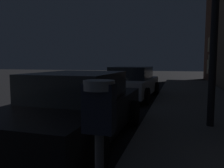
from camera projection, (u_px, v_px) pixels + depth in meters
The scene contains 3 objects.
parking_meter at pixel (99, 135), 1.36m from camera, with size 0.19×0.19×1.39m.
car_black at pixel (78, 108), 4.63m from camera, with size 2.05×4.40×1.43m.
car_white at pixel (132, 83), 10.07m from camera, with size 2.21×4.28×1.43m.
Camera 1 is at (4.82, -1.36, 1.65)m, focal length 35.71 mm.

